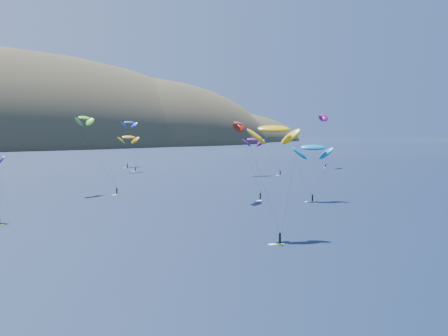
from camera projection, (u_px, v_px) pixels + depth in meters
kitesurfer_2 at (274, 129)px, 114.92m from camera, size 12.04×14.11×22.01m
kitesurfer_3 at (84, 118)px, 183.50m from camera, size 10.20×15.13×24.22m
kitesurfer_4 at (129, 123)px, 267.80m from camera, size 8.42×6.88×23.14m
kitesurfer_5 at (313, 147)px, 167.51m from camera, size 11.34×10.28×16.87m
kitesurfer_6 at (254, 140)px, 247.39m from camera, size 12.35×11.44×16.63m
kitesurfer_8 at (323, 116)px, 292.74m from camera, size 9.77×9.97×26.65m
kitesurfer_9 at (239, 124)px, 167.73m from camera, size 8.25×11.05×22.61m
kitesurfer_11 at (128, 137)px, 297.30m from camera, size 10.92×12.11×16.86m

